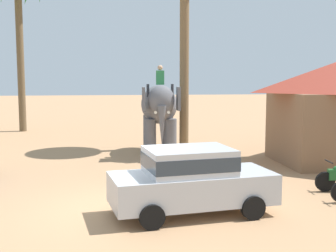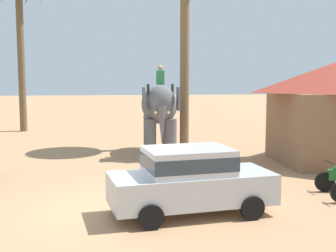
% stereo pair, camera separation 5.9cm
% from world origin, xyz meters
% --- Properties ---
extents(ground_plane, '(120.00, 120.00, 0.00)m').
position_xyz_m(ground_plane, '(0.00, 0.00, 0.00)').
color(ground_plane, tan).
extents(car_sedan_foreground, '(4.33, 2.40, 1.70)m').
position_xyz_m(car_sedan_foreground, '(1.75, -0.73, 0.93)').
color(car_sedan_foreground, '#B7BABF').
rests_on(car_sedan_foreground, ground).
extents(elephant_with_mahout, '(1.72, 3.90, 3.88)m').
position_xyz_m(elephant_with_mahout, '(1.76, 8.10, 1.99)').
color(elephant_with_mahout, slate).
rests_on(elephant_with_mahout, ground).
extents(roadside_hut, '(5.15, 4.38, 4.00)m').
position_xyz_m(roadside_hut, '(8.48, 5.22, 2.12)').
color(roadside_hut, '#8C6647').
rests_on(roadside_hut, ground).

